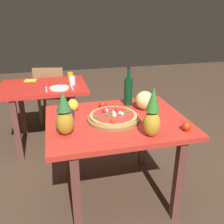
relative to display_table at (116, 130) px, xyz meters
The scene contains 22 objects.
ground_plane 0.66m from the display_table, ahead, with size 10.00×10.00×0.00m, color #4C3828.
display_table is the anchor object (origin of this frame).
background_table 1.26m from the display_table, 118.27° to the left, with size 0.99×0.72×0.76m.
dining_chair 1.78m from the display_table, 106.96° to the left, with size 0.47×0.47×0.85m.
pizza_board 0.11m from the display_table, 159.22° to the right, with size 0.42×0.42×0.03m, color olive.
pizza 0.14m from the display_table, 160.91° to the right, with size 0.38×0.38×0.06m.
wine_bottle 0.42m from the display_table, 57.63° to the left, with size 0.08×0.08×0.36m.
pineapple_left 0.45m from the display_table, 63.09° to the right, with size 0.12×0.12×0.36m.
pineapple_right 0.51m from the display_table, 158.95° to the right, with size 0.13×0.13×0.32m.
melon 0.38m from the display_table, 27.32° to the left, with size 0.17×0.17×0.17m, color #DBD575.
bell_pepper 0.45m from the display_table, 140.12° to the left, with size 0.10×0.10×0.11m, color yellow.
eggplant 0.41m from the display_table, behind, with size 0.20×0.09×0.09m, color #3F1E4E.
tomato_near_board 0.29m from the display_table, 104.06° to the left, with size 0.07×0.07×0.07m, color red.
tomato_by_bottle 0.56m from the display_table, 35.10° to the right, with size 0.07×0.07×0.07m, color red.
tomato_at_corner 0.33m from the display_table, 16.87° to the right, with size 0.08×0.08×0.08m, color red.
tomato_beside_pepper 0.51m from the display_table, 29.77° to the left, with size 0.06×0.06×0.06m, color red.
drinking_glass_juice 1.31m from the display_table, 101.62° to the left, with size 0.07×0.07×0.10m, color #F4A61C.
drinking_glass_water 1.09m from the display_table, 103.81° to the left, with size 0.07×0.07×0.10m, color silver.
dinner_plate 1.03m from the display_table, 113.96° to the left, with size 0.22×0.22×0.02m, color white.
fork_utensil 1.09m from the display_table, 120.71° to the left, with size 0.02×0.18×0.01m, color silver.
knife_utensil 0.98m from the display_table, 106.43° to the left, with size 0.02×0.18×0.01m, color silver.
napkin_folded 1.55m from the display_table, 118.97° to the left, with size 0.14×0.12×0.01m, color yellow.
Camera 1 is at (-0.47, -1.76, 1.60)m, focal length 39.60 mm.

